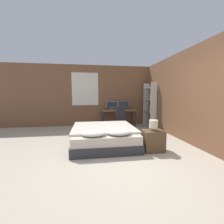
{
  "coord_description": "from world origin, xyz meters",
  "views": [
    {
      "loc": [
        -0.79,
        -2.8,
        1.38
      ],
      "look_at": [
        0.05,
        2.69,
        0.75
      ],
      "focal_mm": 24.0,
      "sensor_mm": 36.0,
      "label": 1
    }
  ],
  "objects": [
    {
      "name": "bed",
      "position": [
        -0.39,
        1.31,
        0.24
      ],
      "size": [
        1.72,
        1.96,
        0.56
      ],
      "color": "#2D2D33",
      "rests_on": "ground_plane"
    },
    {
      "name": "wall_back",
      "position": [
        -0.02,
        4.05,
        1.35
      ],
      "size": [
        12.0,
        0.08,
        2.7
      ],
      "color": "brown",
      "rests_on": "ground_plane"
    },
    {
      "name": "office_chair",
      "position": [
        0.38,
        2.84,
        0.36
      ],
      "size": [
        0.52,
        0.52,
        0.96
      ],
      "color": "black",
      "rests_on": "ground_plane"
    },
    {
      "name": "bedside_lamp",
      "position": [
        0.76,
        0.6,
        0.67
      ],
      "size": [
        0.21,
        0.21,
        0.26
      ],
      "color": "gray",
      "rests_on": "nightstand"
    },
    {
      "name": "keyboard",
      "position": [
        0.5,
        3.41,
        0.73
      ],
      "size": [
        0.36,
        0.13,
        0.02
      ],
      "color": "#B7B7BC",
      "rests_on": "desk"
    },
    {
      "name": "wall_side_right",
      "position": [
        2.03,
        1.5,
        1.35
      ],
      "size": [
        0.06,
        12.0,
        2.7
      ],
      "color": "brown",
      "rests_on": "ground_plane"
    },
    {
      "name": "nightstand",
      "position": [
        0.76,
        0.6,
        0.26
      ],
      "size": [
        0.5,
        0.38,
        0.52
      ],
      "color": "brown",
      "rests_on": "ground_plane"
    },
    {
      "name": "monitor_right",
      "position": [
        0.77,
        3.88,
        0.95
      ],
      "size": [
        0.52,
        0.16,
        0.38
      ],
      "color": "#B7B7BC",
      "rests_on": "desk"
    },
    {
      "name": "computer_mouse",
      "position": [
        0.77,
        3.41,
        0.74
      ],
      "size": [
        0.07,
        0.05,
        0.04
      ],
      "color": "#B7B7BC",
      "rests_on": "desk"
    },
    {
      "name": "ground_plane",
      "position": [
        0.0,
        0.0,
        0.0
      ],
      "size": [
        20.0,
        20.0,
        0.0
      ],
      "primitive_type": "plane",
      "color": "#B2A893"
    },
    {
      "name": "desk",
      "position": [
        0.5,
        3.65,
        0.64
      ],
      "size": [
        1.48,
        0.67,
        0.73
      ],
      "color": "#846042",
      "rests_on": "ground_plane"
    },
    {
      "name": "monitor_left",
      "position": [
        0.22,
        3.88,
        0.95
      ],
      "size": [
        0.52,
        0.16,
        0.38
      ],
      "color": "#B7B7BC",
      "rests_on": "desk"
    },
    {
      "name": "bookshelf",
      "position": [
        1.84,
        3.34,
        1.05
      ],
      "size": [
        0.28,
        0.83,
        1.91
      ],
      "color": "beige",
      "rests_on": "ground_plane"
    }
  ]
}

